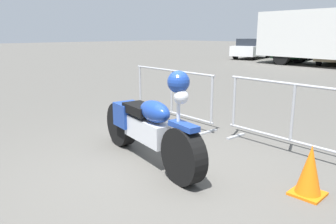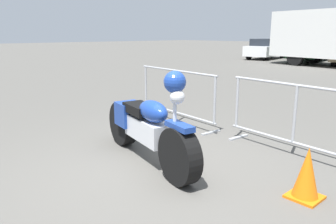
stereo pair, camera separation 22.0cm
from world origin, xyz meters
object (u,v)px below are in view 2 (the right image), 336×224
crowd_barrier_far (294,119)px  parked_car_green (310,50)px  crowd_barrier_near (176,95)px  traffic_cone (307,174)px  parked_car_white (266,49)px  motorcycle (147,126)px

crowd_barrier_far → parked_car_green: size_ratio=0.50×
crowd_barrier_near → traffic_cone: bearing=-18.9°
crowd_barrier_far → parked_car_white: size_ratio=0.52×
motorcycle → traffic_cone: size_ratio=4.05×
crowd_barrier_near → crowd_barrier_far: same height
crowd_barrier_near → parked_car_white: (-8.10, 16.32, 0.15)m
crowd_barrier_far → motorcycle: bearing=-125.9°
crowd_barrier_near → crowd_barrier_far: 2.53m
parked_car_green → crowd_barrier_near: bearing=-172.7°
crowd_barrier_far → traffic_cone: 1.38m
motorcycle → parked_car_white: 20.35m
motorcycle → parked_car_green: bearing=120.3°
crowd_barrier_far → parked_car_white: parked_car_white is taller
parked_car_green → crowd_barrier_far: bearing=-165.1°
motorcycle → crowd_barrier_far: size_ratio=1.05×
motorcycle → crowd_barrier_far: bearing=65.1°
crowd_barrier_near → crowd_barrier_far: (2.53, 0.00, 0.00)m
crowd_barrier_near → traffic_cone: crowd_barrier_near is taller
crowd_barrier_near → crowd_barrier_far: size_ratio=1.00×
parked_car_white → parked_car_green: 2.98m
motorcycle → parked_car_green: parked_car_green is taller
parked_car_green → parked_car_white: bearing=85.5°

